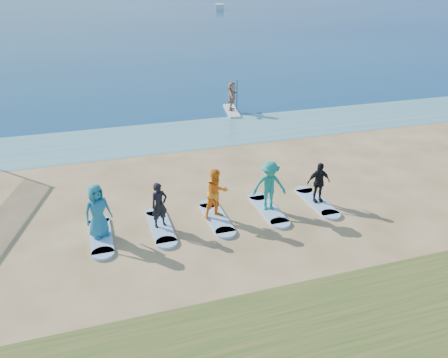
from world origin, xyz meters
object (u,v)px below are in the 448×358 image
object	(u,v)px
student_2	(216,194)
surfboard_1	(161,227)
surfboard_0	(101,236)
student_3	(269,186)
boat_offshore_b	(220,10)
student_0	(97,211)
surfboard_2	(217,218)
student_1	(159,205)
surfboard_4	(317,202)
student_4	(319,182)
surfboard_3	(268,210)
paddleboard	(232,111)
paddleboarder	(232,96)

from	to	relation	value
student_2	surfboard_1	bearing A→B (deg)	167.27
surfboard_0	student_3	size ratio (longest dim) A/B	1.19
boat_offshore_b	student_0	xyz separation A→B (m)	(-39.03, -111.75, 1.00)
surfboard_2	student_1	bearing A→B (deg)	180.00
student_1	surfboard_4	size ratio (longest dim) A/B	0.72
boat_offshore_b	student_0	world-z (taller)	student_0
surfboard_4	student_4	xyz separation A→B (m)	(0.00, 0.00, 0.82)
surfboard_3	boat_offshore_b	bearing A→B (deg)	73.52
boat_offshore_b	student_4	distance (m)	115.99
surfboard_4	surfboard_2	bearing A→B (deg)	180.00
paddleboard	boat_offshore_b	size ratio (longest dim) A/B	0.46
paddleboarder	student_2	xyz separation A→B (m)	(-4.96, -12.90, -0.01)
surfboard_0	student_4	size ratio (longest dim) A/B	1.42
student_0	surfboard_2	distance (m)	4.10
paddleboard	surfboard_1	size ratio (longest dim) A/B	1.36
paddleboard	student_3	world-z (taller)	student_3
boat_offshore_b	surfboard_4	size ratio (longest dim) A/B	2.97
paddleboard	student_4	size ratio (longest dim) A/B	1.93
paddleboarder	boat_offshore_b	xyz separation A→B (m)	(30.09, 98.85, -1.01)
student_0	student_4	xyz separation A→B (m)	(7.97, 0.00, -0.13)
boat_offshore_b	student_1	xyz separation A→B (m)	(-37.04, -111.75, 0.88)
boat_offshore_b	student_1	world-z (taller)	student_1
boat_offshore_b	surfboard_3	size ratio (longest dim) A/B	2.97
boat_offshore_b	surfboard_2	distance (m)	117.12
student_0	surfboard_2	size ratio (longest dim) A/B	0.83
boat_offshore_b	surfboard_4	bearing A→B (deg)	-88.86
paddleboard	boat_offshore_b	world-z (taller)	boat_offshore_b
student_0	student_3	world-z (taller)	student_3
student_0	surfboard_3	distance (m)	6.05
student_1	surfboard_2	distance (m)	2.16
paddleboard	surfboard_3	distance (m)	13.24
student_4	student_0	bearing A→B (deg)	-176.80
surfboard_3	surfboard_1	bearing A→B (deg)	180.00
surfboard_4	student_4	bearing A→B (deg)	90.00
surfboard_1	surfboard_2	distance (m)	1.99
surfboard_2	student_4	world-z (taller)	student_4
paddleboard	surfboard_0	distance (m)	15.70
student_3	student_2	bearing A→B (deg)	-166.33
paddleboard	surfboard_0	xyz separation A→B (m)	(-8.94, -12.90, -0.01)
student_2	surfboard_4	size ratio (longest dim) A/B	0.83
boat_offshore_b	student_2	distance (m)	117.12
student_3	surfboard_3	bearing A→B (deg)	-76.33
surfboard_0	student_1	xyz separation A→B (m)	(1.99, 0.00, 0.84)
paddleboard	surfboard_0	bearing A→B (deg)	-114.52
paddleboarder	student_4	world-z (taller)	paddleboarder
surfboard_0	surfboard_3	bearing A→B (deg)	0.00
paddleboard	surfboard_1	distance (m)	14.66
boat_offshore_b	surfboard_1	xyz separation A→B (m)	(-37.04, -111.75, 0.04)
paddleboard	surfboard_3	world-z (taller)	paddleboard
paddleboard	student_0	xyz separation A→B (m)	(-8.94, -12.90, 0.94)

